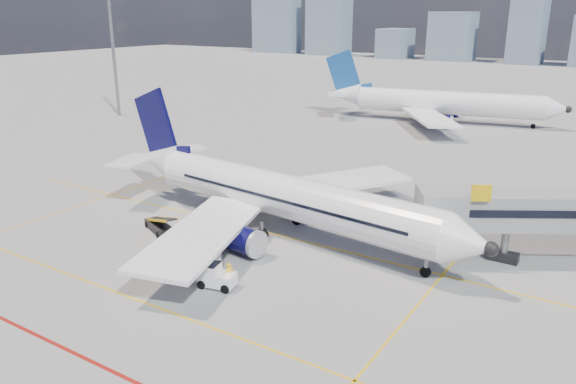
% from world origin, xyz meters
% --- Properties ---
extents(ground, '(420.00, 420.00, 0.00)m').
position_xyz_m(ground, '(0.00, 0.00, 0.00)').
color(ground, gray).
rests_on(ground, ground).
extents(apron_markings, '(90.00, 35.12, 0.01)m').
position_xyz_m(apron_markings, '(-0.58, -3.91, 0.01)').
color(apron_markings, '#E1AE0B').
rests_on(apron_markings, ground).
extents(floodlight_mast_nw, '(3.20, 0.61, 25.45)m').
position_xyz_m(floodlight_mast_nw, '(-55.00, 40.00, 13.59)').
color(floodlight_mast_nw, gray).
rests_on(floodlight_mast_nw, ground).
extents(distant_skyline, '(250.20, 15.56, 29.56)m').
position_xyz_m(distant_skyline, '(-8.23, 190.00, 11.64)').
color(distant_skyline, slate).
rests_on(distant_skyline, ground).
extents(main_aircraft, '(36.61, 31.83, 10.83)m').
position_xyz_m(main_aircraft, '(-0.73, 8.78, 3.22)').
color(main_aircraft, white).
rests_on(main_aircraft, ground).
extents(second_aircraft, '(39.61, 34.24, 11.64)m').
position_xyz_m(second_aircraft, '(-5.14, 64.25, 3.22)').
color(second_aircraft, white).
rests_on(second_aircraft, ground).
extents(baggage_tug, '(2.63, 1.92, 1.67)m').
position_xyz_m(baggage_tug, '(1.66, -1.86, 0.80)').
color(baggage_tug, white).
rests_on(baggage_tug, ground).
extents(cargo_dolly, '(4.34, 3.18, 2.17)m').
position_xyz_m(cargo_dolly, '(-1.07, -1.04, 1.19)').
color(cargo_dolly, black).
rests_on(cargo_dolly, ground).
extents(belt_loader, '(5.09, 3.18, 2.10)m').
position_xyz_m(belt_loader, '(-8.66, 3.33, 0.54)').
color(belt_loader, black).
rests_on(belt_loader, ground).
extents(ramp_worker, '(0.66, 0.73, 1.66)m').
position_xyz_m(ramp_worker, '(2.39, -1.26, 0.83)').
color(ramp_worker, yellow).
rests_on(ramp_worker, ground).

